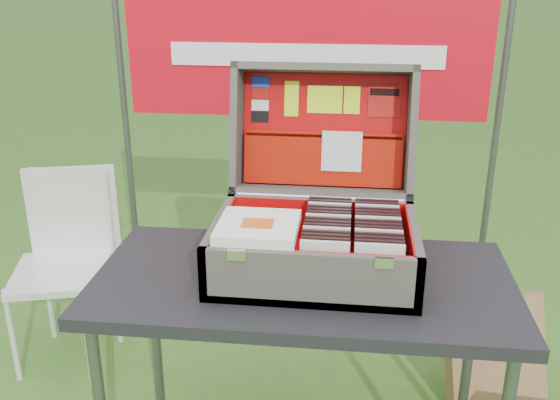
# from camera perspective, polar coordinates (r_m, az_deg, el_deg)

# --- Properties ---
(table) EXTENTS (1.27, 0.64, 0.79)m
(table) POSITION_cam_1_polar(r_m,az_deg,el_deg) (2.12, 1.98, -16.50)
(table) COLOR #26262B
(table) RESTS_ON ground
(table_top) EXTENTS (1.27, 0.64, 0.04)m
(table_top) POSITION_cam_1_polar(r_m,az_deg,el_deg) (1.91, 2.12, -7.53)
(table_top) COLOR #26262B
(table_top) RESTS_ON ground
(table_leg_bl) EXTENTS (0.04, 0.04, 0.75)m
(table_leg_bl) POSITION_cam_1_polar(r_m,az_deg,el_deg) (2.44, -11.32, -11.95)
(table_leg_bl) COLOR #59595B
(table_leg_bl) RESTS_ON ground
(table_leg_br) EXTENTS (0.04, 0.04, 0.75)m
(table_leg_br) POSITION_cam_1_polar(r_m,az_deg,el_deg) (2.37, 16.85, -13.47)
(table_leg_br) COLOR #59595B
(table_leg_br) RESTS_ON ground
(suitcase) EXTENTS (0.61, 0.60, 0.57)m
(suitcase) POSITION_cam_1_polar(r_m,az_deg,el_deg) (1.87, 3.41, 2.00)
(suitcase) COLOR #57534B
(suitcase) RESTS_ON table
(suitcase_base_bottom) EXTENTS (0.61, 0.44, 0.02)m
(suitcase_base_bottom) POSITION_cam_1_polar(r_m,az_deg,el_deg) (1.92, 3.12, -6.32)
(suitcase_base_bottom) COLOR #57534B
(suitcase_base_bottom) RESTS_ON table_top
(suitcase_base_wall_front) EXTENTS (0.61, 0.02, 0.16)m
(suitcase_base_wall_front) POSITION_cam_1_polar(r_m,az_deg,el_deg) (1.71, 2.69, -7.39)
(suitcase_base_wall_front) COLOR #57534B
(suitcase_base_wall_front) RESTS_ON table_top
(suitcase_base_wall_back) EXTENTS (0.61, 0.02, 0.16)m
(suitcase_base_wall_back) POSITION_cam_1_polar(r_m,az_deg,el_deg) (2.08, 3.55, -2.01)
(suitcase_base_wall_back) COLOR #57534B
(suitcase_base_wall_back) RESTS_ON table_top
(suitcase_base_wall_left) EXTENTS (0.02, 0.44, 0.16)m
(suitcase_base_wall_left) POSITION_cam_1_polar(r_m,az_deg,el_deg) (1.93, -5.60, -3.97)
(suitcase_base_wall_left) COLOR #57534B
(suitcase_base_wall_left) RESTS_ON table_top
(suitcase_base_wall_right) EXTENTS (0.02, 0.44, 0.16)m
(suitcase_base_wall_right) POSITION_cam_1_polar(r_m,az_deg,el_deg) (1.90, 12.08, -4.80)
(suitcase_base_wall_right) COLOR #57534B
(suitcase_base_wall_right) RESTS_ON table_top
(suitcase_liner_floor) EXTENTS (0.56, 0.39, 0.01)m
(suitcase_liner_floor) POSITION_cam_1_polar(r_m,az_deg,el_deg) (1.92, 3.13, -5.92)
(suitcase_liner_floor) COLOR red
(suitcase_liner_floor) RESTS_ON suitcase_base_bottom
(suitcase_latch_left) EXTENTS (0.05, 0.01, 0.03)m
(suitcase_latch_left) POSITION_cam_1_polar(r_m,az_deg,el_deg) (1.69, -4.00, -5.04)
(suitcase_latch_left) COLOR silver
(suitcase_latch_left) RESTS_ON suitcase_base_wall_front
(suitcase_latch_right) EXTENTS (0.05, 0.01, 0.03)m
(suitcase_latch_right) POSITION_cam_1_polar(r_m,az_deg,el_deg) (1.66, 9.51, -5.69)
(suitcase_latch_right) COLOR silver
(suitcase_latch_right) RESTS_ON suitcase_base_wall_front
(suitcase_hinge) EXTENTS (0.55, 0.02, 0.02)m
(suitcase_hinge) POSITION_cam_1_polar(r_m,az_deg,el_deg) (2.06, 3.62, 0.22)
(suitcase_hinge) COLOR silver
(suitcase_hinge) RESTS_ON suitcase_base_wall_back
(suitcase_lid_back) EXTENTS (0.61, 0.12, 0.43)m
(suitcase_lid_back) POSITION_cam_1_polar(r_m,az_deg,el_deg) (2.19, 4.04, 6.40)
(suitcase_lid_back) COLOR #57534B
(suitcase_lid_back) RESTS_ON suitcase_base_wall_back
(suitcase_lid_rim_far) EXTENTS (0.61, 0.17, 0.06)m
(suitcase_lid_rim_far) POSITION_cam_1_polar(r_m,az_deg,el_deg) (2.13, 4.16, 11.92)
(suitcase_lid_rim_far) COLOR #57534B
(suitcase_lid_rim_far) RESTS_ON suitcase_lid_back
(suitcase_lid_rim_near) EXTENTS (0.61, 0.17, 0.06)m
(suitcase_lid_rim_near) POSITION_cam_1_polar(r_m,az_deg,el_deg) (2.14, 3.75, 0.83)
(suitcase_lid_rim_near) COLOR #57534B
(suitcase_lid_rim_near) RESTS_ON suitcase_lid_back
(suitcase_lid_rim_left) EXTENTS (0.02, 0.26, 0.46)m
(suitcase_lid_rim_left) POSITION_cam_1_polar(r_m,az_deg,el_deg) (2.16, -3.92, 6.59)
(suitcase_lid_rim_left) COLOR #57534B
(suitcase_lid_rim_left) RESTS_ON suitcase_lid_back
(suitcase_lid_rim_right) EXTENTS (0.02, 0.26, 0.46)m
(suitcase_lid_rim_right) POSITION_cam_1_polar(r_m,az_deg,el_deg) (2.13, 11.91, 6.00)
(suitcase_lid_rim_right) COLOR #57534B
(suitcase_lid_rim_right) RESTS_ON suitcase_lid_back
(suitcase_lid_liner) EXTENTS (0.56, 0.09, 0.38)m
(suitcase_lid_liner) POSITION_cam_1_polar(r_m,az_deg,el_deg) (2.18, 4.02, 6.39)
(suitcase_lid_liner) COLOR red
(suitcase_lid_liner) RESTS_ON suitcase_lid_back
(suitcase_liner_wall_front) EXTENTS (0.56, 0.01, 0.14)m
(suitcase_liner_wall_front) POSITION_cam_1_polar(r_m,az_deg,el_deg) (1.71, 2.73, -6.80)
(suitcase_liner_wall_front) COLOR red
(suitcase_liner_wall_front) RESTS_ON suitcase_base_bottom
(suitcase_liner_wall_back) EXTENTS (0.56, 0.01, 0.14)m
(suitcase_liner_wall_back) POSITION_cam_1_polar(r_m,az_deg,el_deg) (2.06, 3.53, -1.86)
(suitcase_liner_wall_back) COLOR red
(suitcase_liner_wall_back) RESTS_ON suitcase_base_bottom
(suitcase_liner_wall_left) EXTENTS (0.01, 0.39, 0.14)m
(suitcase_liner_wall_left) POSITION_cam_1_polar(r_m,az_deg,el_deg) (1.92, -5.18, -3.67)
(suitcase_liner_wall_left) COLOR red
(suitcase_liner_wall_left) RESTS_ON suitcase_base_bottom
(suitcase_liner_wall_right) EXTENTS (0.01, 0.39, 0.14)m
(suitcase_liner_wall_right) POSITION_cam_1_polar(r_m,az_deg,el_deg) (1.89, 11.65, -4.45)
(suitcase_liner_wall_right) COLOR red
(suitcase_liner_wall_right) RESTS_ON suitcase_base_bottom
(suitcase_lid_pocket) EXTENTS (0.54, 0.07, 0.18)m
(suitcase_lid_pocket) POSITION_cam_1_polar(r_m,az_deg,el_deg) (2.17, 3.90, 3.68)
(suitcase_lid_pocket) COLOR #9C1103
(suitcase_lid_pocket) RESTS_ON suitcase_lid_liner
(suitcase_pocket_edge) EXTENTS (0.53, 0.02, 0.02)m
(suitcase_pocket_edge) POSITION_cam_1_polar(r_m,az_deg,el_deg) (2.15, 3.97, 5.99)
(suitcase_pocket_edge) COLOR #9C1103
(suitcase_pocket_edge) RESTS_ON suitcase_lid_pocket
(suitcase_pocket_cd) EXTENTS (0.14, 0.04, 0.14)m
(suitcase_pocket_cd) POSITION_cam_1_polar(r_m,az_deg,el_deg) (2.14, 5.66, 4.45)
(suitcase_pocket_cd) COLOR silver
(suitcase_pocket_cd) RESTS_ON suitcase_lid_pocket
(lid_sticker_cc_a) EXTENTS (0.06, 0.01, 0.04)m
(lid_sticker_cc_a) POSITION_cam_1_polar(r_m,az_deg,el_deg) (2.20, -1.78, 10.74)
(lid_sticker_cc_a) COLOR #1933B2
(lid_sticker_cc_a) RESTS_ON suitcase_lid_liner
(lid_sticker_cc_b) EXTENTS (0.06, 0.01, 0.04)m
(lid_sticker_cc_b) POSITION_cam_1_polar(r_m,az_deg,el_deg) (2.20, -1.80, 9.70)
(lid_sticker_cc_b) COLOR #AB100D
(lid_sticker_cc_b) RESTS_ON suitcase_lid_liner
(lid_sticker_cc_c) EXTENTS (0.06, 0.01, 0.04)m
(lid_sticker_cc_c) POSITION_cam_1_polar(r_m,az_deg,el_deg) (2.19, -1.83, 8.65)
(lid_sticker_cc_c) COLOR white
(lid_sticker_cc_c) RESTS_ON suitcase_lid_liner
(lid_sticker_cc_d) EXTENTS (0.06, 0.01, 0.04)m
(lid_sticker_cc_d) POSITION_cam_1_polar(r_m,az_deg,el_deg) (2.19, -1.85, 7.61)
(lid_sticker_cc_d) COLOR black
(lid_sticker_cc_d) RESTS_ON suitcase_lid_liner
(lid_card_neon_tall) EXTENTS (0.05, 0.03, 0.12)m
(lid_card_neon_tall) POSITION_cam_1_polar(r_m,az_deg,el_deg) (2.18, 1.07, 9.24)
(lid_card_neon_tall) COLOR #CFEE16
(lid_card_neon_tall) RESTS_ON suitcase_lid_liner
(lid_card_neon_main) EXTENTS (0.12, 0.02, 0.09)m
(lid_card_neon_main) POSITION_cam_1_polar(r_m,az_deg,el_deg) (2.17, 4.11, 9.14)
(lid_card_neon_main) COLOR #CFEE16
(lid_card_neon_main) RESTS_ON suitcase_lid_liner
(lid_card_neon_small) EXTENTS (0.05, 0.02, 0.09)m
(lid_card_neon_small) POSITION_cam_1_polar(r_m,az_deg,el_deg) (2.17, 6.59, 9.05)
(lid_card_neon_small) COLOR #CFEE16
(lid_card_neon_small) RESTS_ON suitcase_lid_liner
(lid_sticker_band) EXTENTS (0.11, 0.03, 0.11)m
(lid_sticker_band) POSITION_cam_1_polar(r_m,az_deg,el_deg) (2.17, 9.51, 8.91)
(lid_sticker_band) COLOR #AB100D
(lid_sticker_band) RESTS_ON suitcase_lid_liner
(lid_sticker_band_bar) EXTENTS (0.10, 0.01, 0.02)m
(lid_sticker_band_bar) POSITION_cam_1_polar(r_m,az_deg,el_deg) (2.17, 9.55, 9.70)
(lid_sticker_band_bar) COLOR black
(lid_sticker_band_bar) RESTS_ON suitcase_lid_liner
(cd_left_0) EXTENTS (0.14, 0.01, 0.16)m
(cd_left_0) POSITION_cam_1_polar(r_m,az_deg,el_deg) (1.73, 4.07, -6.12)
(cd_left_0) COLOR silver
(cd_left_0) RESTS_ON suitcase_liner_floor
(cd_left_1) EXTENTS (0.14, 0.01, 0.16)m
(cd_left_1) POSITION_cam_1_polar(r_m,az_deg,el_deg) (1.75, 4.11, -5.77)
(cd_left_1) COLOR black
(cd_left_1) RESTS_ON suitcase_liner_floor
(cd_left_2) EXTENTS (0.14, 0.01, 0.16)m
(cd_left_2) POSITION_cam_1_polar(r_m,az_deg,el_deg) (1.77, 4.15, -5.42)
(cd_left_2) COLOR black
(cd_left_2) RESTS_ON suitcase_liner_floor
(cd_left_3) EXTENTS (0.14, 0.01, 0.16)m
(cd_left_3) POSITION_cam_1_polar(r_m,az_deg,el_deg) (1.79, 4.19, -5.08)
(cd_left_3) COLOR black
(cd_left_3) RESTS_ON suitcase_liner_floor
(cd_left_4) EXTENTS (0.14, 0.01, 0.16)m
(cd_left_4) POSITION_cam_1_polar(r_m,az_deg,el_deg) (1.81, 4.23, -4.75)
(cd_left_4) COLOR silver
(cd_left_4) RESTS_ON suitcase_liner_floor
(cd_left_5) EXTENTS (0.14, 0.01, 0.16)m
(cd_left_5) POSITION_cam_1_polar(r_m,az_deg,el_deg) (1.83, 4.27, -4.42)
(cd_left_5) COLOR black
(cd_left_5) RESTS_ON suitcase_liner_floor
(cd_left_6) EXTENTS (0.14, 0.01, 0.16)m
(cd_left_6) POSITION_cam_1_polar(r_m,az_deg,el_deg) (1.86, 4.31, -4.11)
(cd_left_6) COLOR black
(cd_left_6) RESTS_ON suitcase_liner_floor
(cd_left_7) EXTENTS (0.14, 0.01, 0.16)m
(cd_left_7) POSITION_cam_1_polar(r_m,az_deg,el_deg) (1.88, 4.34, -3.80)
(cd_left_7) COLOR black
(cd_left_7) RESTS_ON suitcase_liner_floor
(cd_left_8) EXTENTS (0.14, 0.01, 0.16)m
(cd_left_8) POSITION_cam_1_polar(r_m,az_deg,el_deg) (1.90, 4.38, -3.49)
(cd_left_8) COLOR silver
(cd_left_8) RESTS_ON suitcase_liner_floor
(cd_left_9) EXTENTS (0.14, 0.01, 0.16)m
(cd_left_9) POSITION_cam_1_polar(r_m,az_deg,el_deg) (1.92, 4.41, -3.20)
(cd_left_9) COLOR black
(cd_left_9) RESTS_ON suitcase_liner_floor
(cd_left_10) EXTENTS (0.14, 0.01, 0.16)m
(cd_left_10) POSITION_cam_1_polar(r_m,az_deg,el_deg) (1.94, 4.45, -2.91)
(cd_left_10) COLOR black
(cd_left_10) RESTS_ON suitcase_liner_floor
(cd_left_11) EXTENTS (0.14, 0.01, 0.16)m
(cd_left_11) POSITION_cam_1_polar(r_m,az_deg,el_deg) (1.96, 4.48, -2.63)
(cd_left_11) COLOR black
(cd_left_11) RESTS_ON suitcase_liner_floor
(cd_left_12) EXTENTS (0.14, 0.01, 0.16)m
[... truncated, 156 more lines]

